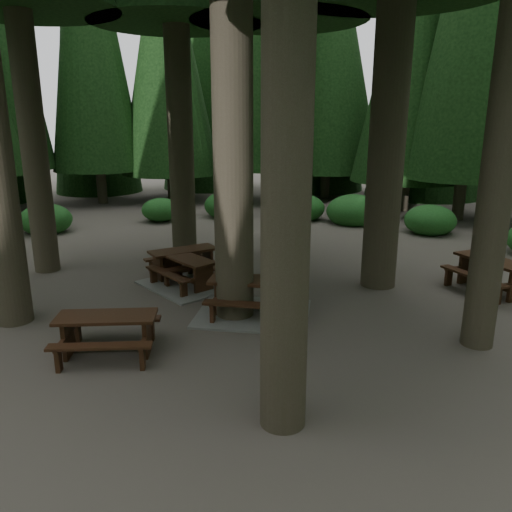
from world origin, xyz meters
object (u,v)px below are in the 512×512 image
Objects in this scene: picnic_table_d at (492,270)px; picnic_table_a at (253,302)px; picnic_table_b at (184,259)px; picnic_table_c at (188,276)px; picnic_table_e at (107,329)px.

picnic_table_a is at bearing -98.87° from picnic_table_d.
picnic_table_b is 0.86× the size of picnic_table_c.
picnic_table_a is 3.36m from picnic_table_e.
picnic_table_d is at bearing 45.75° from picnic_table_c.
picnic_table_d reaches higher than picnic_table_a.
picnic_table_d is (7.07, 4.00, 0.03)m from picnic_table_b.
picnic_table_c is at bearing 139.73° from picnic_table_a.
picnic_table_c is at bearing -116.63° from picnic_table_d.
picnic_table_a is 1.28× the size of picnic_table_d.
picnic_table_e is at bearing -91.45° from picnic_table_d.
picnic_table_b is at bearing -122.03° from picnic_table_d.
picnic_table_e is at bearing -54.73° from picnic_table_c.
picnic_table_e is (2.34, -4.22, -0.01)m from picnic_table_b.
picnic_table_c is 4.11m from picnic_table_e.
picnic_table_b is 0.97× the size of picnic_table_e.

